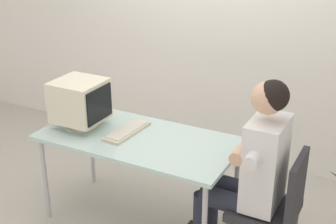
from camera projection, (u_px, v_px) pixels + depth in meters
The scene contains 7 objects.
ground_plane at pixel (141, 220), 3.72m from camera, with size 12.00×12.00×0.00m, color #B2ADA3.
wall_back at pixel (247, 5), 4.15m from camera, with size 8.00×0.10×3.00m, color silver.
desk at pixel (138, 143), 3.46m from camera, with size 1.46×0.72×0.73m.
crt_monitor at pixel (80, 101), 3.53m from camera, with size 0.37×0.35×0.37m.
keyboard at pixel (127, 131), 3.50m from camera, with size 0.17×0.43×0.03m.
office_chair at pixel (274, 205), 3.07m from camera, with size 0.42×0.42×0.87m.
person_seated at pixel (251, 166), 3.05m from camera, with size 0.69×0.56×1.34m.
Camera 1 is at (1.63, -2.63, 2.25)m, focal length 50.08 mm.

